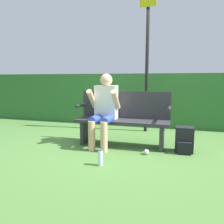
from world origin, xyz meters
TOP-DOWN VIEW (x-y plane):
  - ground_plane at (0.00, 0.00)m, footprint 40.00×40.00m
  - hedge_back at (0.00, 1.81)m, footprint 12.00×0.45m
  - park_bench at (0.00, 0.07)m, footprint 1.57×0.43m
  - person_seated at (-0.29, -0.06)m, footprint 0.50×0.61m
  - backpack at (1.00, -0.07)m, footprint 0.27×0.28m
  - water_bottle at (-0.07, -0.94)m, footprint 0.07×0.07m
  - signpost at (0.25, 1.15)m, footprint 0.34×0.09m
  - parked_car at (-3.50, 14.01)m, footprint 4.26×2.39m
  - litter_crumple at (0.46, -0.35)m, footprint 0.08×0.08m

SIDE VIEW (x-z plane):
  - ground_plane at x=0.00m, z-range 0.00..0.00m
  - litter_crumple at x=0.46m, z-range 0.00..0.08m
  - water_bottle at x=-0.07m, z-range -0.01..0.21m
  - backpack at x=1.00m, z-range -0.01..0.39m
  - park_bench at x=0.00m, z-range 0.00..0.92m
  - parked_car at x=-3.50m, z-range -0.01..1.22m
  - hedge_back at x=0.00m, z-range 0.00..1.25m
  - person_seated at x=-0.29m, z-range 0.06..1.27m
  - signpost at x=0.25m, z-range 0.17..3.06m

